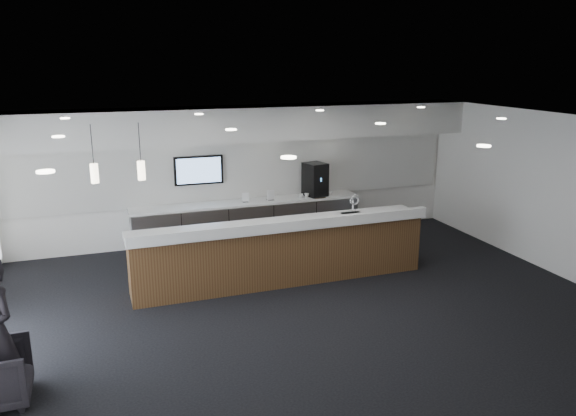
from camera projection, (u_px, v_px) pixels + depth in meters
name	position (u px, v px, depth m)	size (l,w,h in m)	color
ground	(307.00, 309.00, 9.16)	(10.00, 10.00, 0.00)	black
ceiling	(309.00, 124.00, 8.39)	(10.00, 8.00, 0.02)	black
back_wall	(243.00, 173.00, 12.43)	(10.00, 0.02, 3.00)	white
right_wall	(560.00, 196.00, 10.36)	(0.02, 8.00, 3.00)	white
soffit_bulkhead	(247.00, 123.00, 11.72)	(10.00, 0.90, 0.70)	silver
alcove_panel	(243.00, 169.00, 12.37)	(9.80, 0.06, 1.40)	silver
back_credenza	(248.00, 222.00, 12.36)	(5.06, 0.66, 0.95)	#979A9F
wall_tv	(199.00, 170.00, 11.98)	(1.05, 0.08, 0.62)	black
pendant_left	(143.00, 174.00, 8.55)	(0.12, 0.12, 0.30)	#FFEBC6
pendant_right	(95.00, 177.00, 8.33)	(0.12, 0.12, 0.30)	#FFEBC6
ceiling_can_lights	(309.00, 126.00, 8.40)	(7.00, 5.00, 0.02)	silver
service_counter	(281.00, 251.00, 10.17)	(5.44, 0.94, 1.49)	#4A2E18
coffee_machine	(315.00, 179.00, 12.64)	(0.53, 0.61, 0.75)	black
info_sign_left	(246.00, 197.00, 12.13)	(0.15, 0.02, 0.21)	white
info_sign_right	(271.00, 195.00, 12.28)	(0.17, 0.02, 0.23)	white
cup_0	(330.00, 194.00, 12.72)	(0.10, 0.10, 0.10)	white
cup_1	(324.00, 194.00, 12.68)	(0.10, 0.10, 0.10)	white
cup_2	(318.00, 194.00, 12.63)	(0.10, 0.10, 0.10)	white
cup_3	(312.00, 195.00, 12.59)	(0.10, 0.10, 0.10)	white
cup_4	(307.00, 195.00, 12.55)	(0.10, 0.10, 0.10)	white
cup_5	(301.00, 196.00, 12.50)	(0.10, 0.10, 0.10)	white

